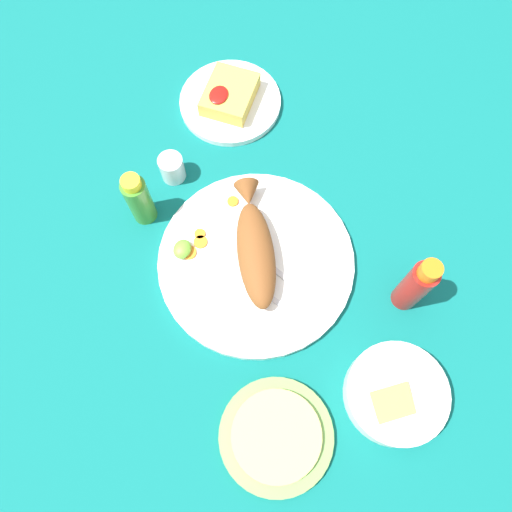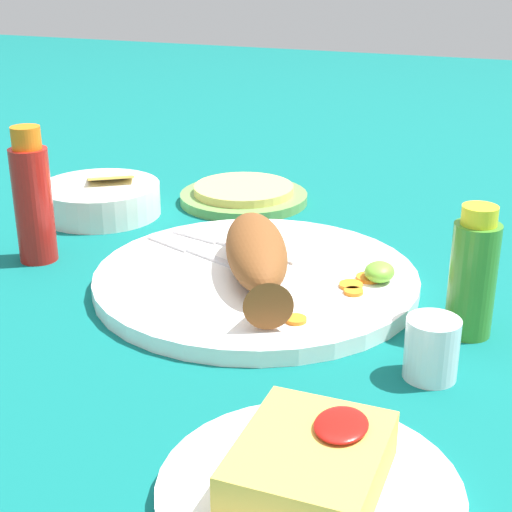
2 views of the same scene
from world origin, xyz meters
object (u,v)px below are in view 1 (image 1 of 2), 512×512
Objects in this scene: fried_fish at (255,247)px; salt_cup at (172,169)px; hot_sauce_bottle_red at (416,285)px; side_plate_fries at (230,102)px; hot_sauce_bottle_green at (139,199)px; fork_near at (298,288)px; main_plate at (256,261)px; tortilla_plate at (276,436)px; fork_far at (280,304)px; guacamole_bowl at (396,394)px.

salt_cup is at bearing -144.12° from fried_fish.
hot_sauce_bottle_red is 0.55m from side_plate_fries.
salt_cup is (-0.11, -0.21, -0.02)m from fried_fish.
hot_sauce_bottle_red is 0.52m from hot_sauce_bottle_green.
fork_near is 0.44m from side_plate_fries.
hot_sauce_bottle_red is (-0.01, 0.29, 0.03)m from fried_fish.
main_plate is 1.70× the size of side_plate_fries.
hot_sauce_bottle_red reaches higher than salt_cup.
hot_sauce_bottle_red reaches higher than hot_sauce_bottle_green.
hot_sauce_bottle_red reaches higher than tortilla_plate.
side_plate_fries and tortilla_plate have the same top height.
hot_sauce_bottle_green is at bearing 177.99° from fork_far.
tortilla_plate is at bearing 26.04° from side_plate_fries.
fork_far is 3.14× the size of salt_cup.
side_plate_fries is (-0.30, 0.07, -0.06)m from hot_sauce_bottle_green.
fried_fish is 0.33m from tortilla_plate.
fried_fish is 1.86× the size of hot_sauce_bottle_green.
fork_near is 0.81× the size of side_plate_fries.
fork_near reaches higher than tortilla_plate.
guacamole_bowl is (0.13, 0.21, 0.01)m from fork_near.
fried_fish is 0.11m from fork_far.
side_plate_fries is at bearing -178.74° from fried_fish.
salt_cup is at bearing -13.73° from side_plate_fries.
hot_sauce_bottle_green is at bearing -96.75° from main_plate.
guacamole_bowl is (0.17, 0.31, -0.02)m from fried_fish.
tortilla_plate is at bearing -53.26° from guacamole_bowl.
fried_fish is 0.24m from salt_cup.
side_plate_fries is 0.68m from guacamole_bowl.
fork_near is 0.97× the size of fork_far.
fried_fish is 1.50× the size of hot_sauce_bottle_red.
main_plate is 0.04m from fried_fish.
main_plate is 2.73× the size of hot_sauce_bottle_green.
main_plate is 0.31m from tortilla_plate.
hot_sauce_bottle_green is at bearing -90.78° from hot_sauce_bottle_red.
fried_fish is 1.31× the size of tortilla_plate.
tortilla_plate is (0.41, 0.35, -0.02)m from salt_cup.
salt_cup is (-0.11, -0.50, -0.05)m from hot_sauce_bottle_red.
main_plate is at bearing -117.40° from guacamole_bowl.
side_plate_fries is at bearing 166.96° from hot_sauce_bottle_green.
fork_far is at bearing 72.74° from hot_sauce_bottle_green.
main_plate is 1.92× the size of tortilla_plate.
guacamole_bowl is at bearing 44.01° from side_plate_fries.
salt_cup is 0.21m from side_plate_fries.
fried_fish reaches higher than fork_far.
salt_cup is at bearing -118.63° from guacamole_bowl.
tortilla_plate is (0.30, 0.14, -0.04)m from fried_fish.
guacamole_bowl is 0.21m from tortilla_plate.
salt_cup reaches higher than fork_far.
hot_sauce_bottle_green reaches higher than tortilla_plate.
side_plate_fries is (-0.31, -0.45, -0.07)m from hot_sauce_bottle_red.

